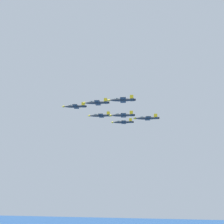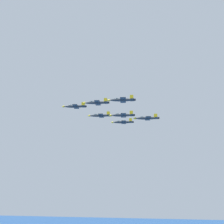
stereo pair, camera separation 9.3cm
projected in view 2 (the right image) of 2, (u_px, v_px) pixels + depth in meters
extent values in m
ellipsoid|color=#2D3338|center=(75.00, 106.00, 198.54)|extent=(14.61, 5.36, 1.88)
cone|color=gold|center=(63.00, 107.00, 198.81)|extent=(2.21, 2.00, 1.59)
ellipsoid|color=#334751|center=(70.00, 106.00, 198.84)|extent=(2.77, 1.97, 1.09)
cube|color=#2D3338|center=(76.00, 107.00, 198.49)|extent=(5.77, 10.92, 0.19)
cube|color=gold|center=(75.00, 104.00, 194.01)|extent=(3.09, 1.44, 0.23)
cube|color=gold|center=(77.00, 108.00, 203.00)|extent=(3.09, 1.44, 0.23)
cube|color=#2D3338|center=(84.00, 106.00, 198.35)|extent=(3.44, 5.41, 0.19)
cube|color=gold|center=(83.00, 104.00, 197.83)|extent=(2.08, 0.75, 2.71)
cube|color=gold|center=(83.00, 105.00, 199.63)|extent=(2.08, 0.75, 2.71)
cylinder|color=black|center=(86.00, 106.00, 198.29)|extent=(1.33, 1.53, 1.31)
ellipsoid|color=#2D3338|center=(96.00, 103.00, 183.93)|extent=(14.74, 5.09, 1.89)
cone|color=gold|center=(84.00, 103.00, 184.37)|extent=(2.20, 1.98, 1.61)
ellipsoid|color=#334751|center=(91.00, 102.00, 184.30)|extent=(2.77, 1.94, 1.10)
cube|color=#2D3338|center=(98.00, 103.00, 183.86)|extent=(5.60, 10.97, 0.19)
cube|color=gold|center=(97.00, 100.00, 179.35)|extent=(3.11, 1.38, 0.23)
cube|color=gold|center=(98.00, 105.00, 188.40)|extent=(3.11, 1.38, 0.23)
cube|color=#2D3338|center=(106.00, 103.00, 183.60)|extent=(3.37, 5.42, 0.19)
cube|color=gold|center=(105.00, 100.00, 183.09)|extent=(2.10, 0.71, 2.73)
cube|color=gold|center=(106.00, 101.00, 184.90)|extent=(2.10, 0.71, 2.73)
cylinder|color=black|center=(109.00, 103.00, 183.51)|extent=(1.32, 1.52, 1.32)
ellipsoid|color=#2D3338|center=(100.00, 116.00, 210.35)|extent=(15.08, 5.20, 1.93)
cone|color=gold|center=(89.00, 116.00, 210.81)|extent=(2.25, 2.03, 1.64)
ellipsoid|color=#334751|center=(96.00, 115.00, 210.73)|extent=(2.83, 1.98, 1.13)
cube|color=#2D3338|center=(101.00, 116.00, 210.28)|extent=(5.71, 11.22, 0.19)
cube|color=gold|center=(100.00, 114.00, 205.67)|extent=(3.18, 1.41, 0.23)
cube|color=gold|center=(102.00, 117.00, 214.92)|extent=(3.18, 1.41, 0.23)
cube|color=#2D3338|center=(109.00, 115.00, 210.00)|extent=(3.44, 5.54, 0.19)
cube|color=gold|center=(108.00, 113.00, 209.49)|extent=(2.15, 0.72, 2.79)
cube|color=gold|center=(108.00, 114.00, 211.34)|extent=(2.15, 0.72, 2.79)
cylinder|color=black|center=(111.00, 115.00, 209.91)|extent=(1.34, 1.55, 1.35)
ellipsoid|color=#2D3338|center=(122.00, 100.00, 169.05)|extent=(14.40, 5.08, 1.85)
cone|color=gold|center=(108.00, 100.00, 169.42)|extent=(2.16, 1.95, 1.57)
ellipsoid|color=#334751|center=(116.00, 99.00, 169.39)|extent=(2.71, 1.91, 1.08)
cube|color=#2D3338|center=(123.00, 100.00, 168.99)|extent=(5.54, 10.73, 0.18)
cube|color=gold|center=(123.00, 97.00, 164.58)|extent=(3.04, 1.37, 0.22)
cube|color=gold|center=(123.00, 102.00, 173.43)|extent=(3.04, 1.37, 0.22)
cube|color=#2D3338|center=(132.00, 100.00, 168.77)|extent=(3.32, 5.31, 0.18)
cube|color=gold|center=(132.00, 97.00, 168.27)|extent=(2.05, 0.71, 2.67)
cube|color=gold|center=(132.00, 98.00, 170.04)|extent=(2.05, 0.71, 2.67)
cylinder|color=black|center=(135.00, 100.00, 168.70)|extent=(1.29, 1.49, 1.29)
ellipsoid|color=#2D3338|center=(123.00, 122.00, 222.51)|extent=(15.06, 5.29, 1.93)
cone|color=gold|center=(112.00, 122.00, 222.91)|extent=(2.25, 2.04, 1.64)
ellipsoid|color=#334751|center=(118.00, 121.00, 222.87)|extent=(2.83, 1.99, 1.13)
cube|color=#2D3338|center=(124.00, 122.00, 222.45)|extent=(5.78, 11.22, 0.19)
cube|color=gold|center=(124.00, 121.00, 217.84)|extent=(3.18, 1.43, 0.23)
cube|color=gold|center=(124.00, 124.00, 227.09)|extent=(3.18, 1.43, 0.23)
cube|color=#2D3338|center=(131.00, 122.00, 222.21)|extent=(3.47, 5.55, 0.19)
cube|color=gold|center=(131.00, 120.00, 221.69)|extent=(2.15, 0.74, 2.79)
cube|color=gold|center=(130.00, 121.00, 223.54)|extent=(2.15, 0.74, 2.79)
cylinder|color=black|center=(133.00, 122.00, 222.13)|extent=(1.35, 1.56, 1.35)
ellipsoid|color=#2D3338|center=(122.00, 115.00, 195.26)|extent=(15.09, 5.33, 1.93)
cone|color=gold|center=(110.00, 115.00, 195.64)|extent=(2.26, 2.04, 1.64)
ellipsoid|color=#334751|center=(117.00, 114.00, 195.61)|extent=(2.84, 2.00, 1.13)
cube|color=#2D3338|center=(123.00, 115.00, 195.19)|extent=(5.81, 11.25, 0.19)
cube|color=gold|center=(123.00, 113.00, 190.57)|extent=(3.19, 1.44, 0.23)
cube|color=gold|center=(124.00, 117.00, 199.84)|extent=(3.19, 1.44, 0.23)
cube|color=#2D3338|center=(132.00, 115.00, 194.96)|extent=(3.48, 5.56, 0.19)
cube|color=gold|center=(131.00, 113.00, 194.44)|extent=(2.15, 0.74, 2.79)
cube|color=gold|center=(131.00, 114.00, 196.30)|extent=(2.15, 0.74, 2.79)
cylinder|color=black|center=(134.00, 115.00, 194.89)|extent=(1.36, 1.56, 1.35)
ellipsoid|color=#2D3338|center=(147.00, 118.00, 193.91)|extent=(14.96, 5.06, 1.92)
cone|color=gold|center=(134.00, 118.00, 194.42)|extent=(2.22, 2.00, 1.63)
ellipsoid|color=#334751|center=(142.00, 117.00, 194.31)|extent=(2.80, 1.95, 1.12)
cube|color=#2D3338|center=(148.00, 118.00, 193.84)|extent=(5.60, 11.12, 0.19)
cube|color=gold|center=(148.00, 116.00, 189.26)|extent=(3.15, 1.38, 0.23)
cube|color=gold|center=(147.00, 120.00, 198.44)|extent=(3.15, 1.38, 0.23)
cube|color=#2D3338|center=(156.00, 118.00, 193.53)|extent=(3.38, 5.49, 0.19)
cube|color=gold|center=(156.00, 116.00, 193.02)|extent=(2.13, 0.71, 2.77)
cube|color=gold|center=(155.00, 116.00, 194.85)|extent=(2.13, 0.71, 2.77)
cylinder|color=black|center=(159.00, 118.00, 193.43)|extent=(1.33, 1.54, 1.34)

